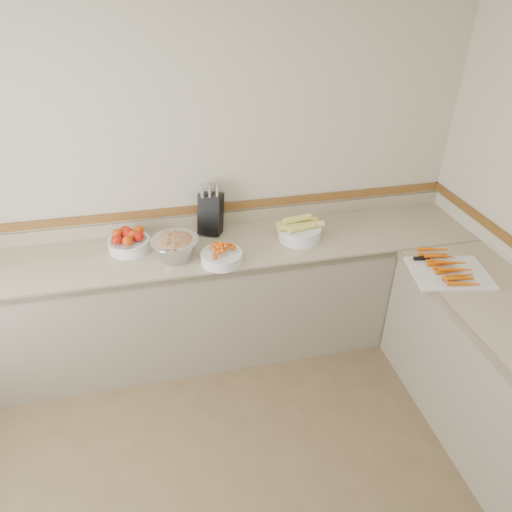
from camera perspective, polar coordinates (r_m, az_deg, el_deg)
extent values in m
plane|color=beige|center=(3.29, -8.52, 9.71)|extent=(4.00, 0.00, 4.00)
cube|color=tan|center=(3.20, -7.40, 0.54)|extent=(4.00, 0.65, 0.04)
cube|color=gray|center=(3.45, -6.88, -5.79)|extent=(4.00, 0.63, 0.86)
cube|color=#806F56|center=(2.93, -6.74, -2.66)|extent=(4.00, 0.02, 0.04)
cube|color=tan|center=(3.43, -8.04, 4.26)|extent=(4.00, 0.02, 0.10)
cube|color=brown|center=(3.38, -8.16, 5.73)|extent=(4.00, 0.02, 0.06)
cube|color=black|center=(2.68, 28.39, -13.62)|extent=(0.02, 0.58, 0.06)
cylinder|color=silver|center=(2.73, 27.95, -14.81)|extent=(0.02, 0.50, 0.02)
cube|color=black|center=(3.32, -5.68, 5.30)|extent=(0.23, 0.24, 0.32)
cylinder|color=silver|center=(3.20, -6.70, 7.92)|extent=(0.04, 0.04, 0.08)
cylinder|color=silver|center=(3.20, -5.78, 8.02)|extent=(0.04, 0.04, 0.08)
cylinder|color=silver|center=(3.21, -4.87, 8.11)|extent=(0.04, 0.04, 0.08)
cylinder|color=silver|center=(3.23, -6.77, 8.15)|extent=(0.04, 0.04, 0.08)
cylinder|color=silver|center=(3.23, -5.86, 8.25)|extent=(0.04, 0.04, 0.08)
cylinder|color=silver|center=(3.24, -4.95, 8.34)|extent=(0.04, 0.04, 0.08)
cylinder|color=silver|center=(3.26, -6.84, 8.38)|extent=(0.04, 0.04, 0.08)
cylinder|color=silver|center=(3.26, -5.93, 8.47)|extent=(0.04, 0.04, 0.08)
cylinder|color=silver|center=(3.27, -5.03, 8.57)|extent=(0.04, 0.04, 0.08)
cylinder|color=silver|center=(3.26, -15.55, 1.41)|extent=(0.28, 0.28, 0.08)
torus|color=silver|center=(3.24, -15.63, 1.89)|extent=(0.29, 0.29, 0.01)
cylinder|color=white|center=(3.24, -15.63, 1.89)|extent=(0.25, 0.25, 0.01)
ellipsoid|color=#B81507|center=(3.20, -16.99, 1.99)|extent=(0.07, 0.07, 0.06)
ellipsoid|color=#CA3A07|center=(3.16, -15.75, 1.84)|extent=(0.07, 0.07, 0.06)
ellipsoid|color=#B81507|center=(3.20, -14.48, 2.37)|extent=(0.07, 0.07, 0.06)
ellipsoid|color=#CA3A07|center=(3.27, -16.94, 2.73)|extent=(0.07, 0.07, 0.06)
ellipsoid|color=#B81507|center=(3.24, -15.72, 2.60)|extent=(0.07, 0.07, 0.06)
ellipsoid|color=#CA3A07|center=(3.27, -14.48, 3.11)|extent=(0.07, 0.07, 0.06)
ellipsoid|color=#B81507|center=(3.29, -16.03, 3.08)|extent=(0.07, 0.07, 0.06)
ellipsoid|color=#CA3A07|center=(3.22, -15.14, 2.50)|extent=(0.07, 0.07, 0.06)
ellipsoid|color=#B81507|center=(3.27, -15.71, 2.88)|extent=(0.07, 0.07, 0.06)
cylinder|color=silver|center=(3.01, -4.31, -0.17)|extent=(0.27, 0.27, 0.07)
torus|color=silver|center=(3.00, -4.34, 0.30)|extent=(0.28, 0.28, 0.01)
cylinder|color=white|center=(3.00, -4.34, 0.30)|extent=(0.24, 0.24, 0.01)
sphere|color=#D14907|center=(2.96, -4.79, 1.15)|extent=(0.03, 0.03, 0.03)
sphere|color=#D14907|center=(2.94, -2.78, 0.21)|extent=(0.03, 0.03, 0.03)
sphere|color=#D14907|center=(2.95, -2.74, 0.33)|extent=(0.03, 0.03, 0.03)
sphere|color=#D14907|center=(2.97, -4.44, 1.44)|extent=(0.03, 0.03, 0.03)
sphere|color=#D14907|center=(3.03, -3.15, 1.44)|extent=(0.03, 0.03, 0.03)
sphere|color=#D14907|center=(3.04, -2.99, 1.44)|extent=(0.03, 0.03, 0.03)
sphere|color=#D14907|center=(2.99, -3.02, 1.07)|extent=(0.03, 0.03, 0.03)
sphere|color=#D14907|center=(2.97, -4.38, 1.28)|extent=(0.03, 0.03, 0.03)
sphere|color=#D14907|center=(2.99, -2.90, 1.05)|extent=(0.03, 0.03, 0.03)
sphere|color=#D14907|center=(2.95, -3.56, 0.86)|extent=(0.03, 0.03, 0.03)
sphere|color=#D14907|center=(3.02, -5.65, 1.23)|extent=(0.03, 0.03, 0.03)
sphere|color=#D14907|center=(2.98, -5.48, 1.03)|extent=(0.03, 0.03, 0.03)
sphere|color=#D14907|center=(3.00, -3.74, 1.41)|extent=(0.03, 0.03, 0.03)
sphere|color=#D14907|center=(2.96, -3.82, 1.26)|extent=(0.03, 0.03, 0.03)
sphere|color=#D14907|center=(2.95, -3.68, 0.94)|extent=(0.03, 0.03, 0.03)
sphere|color=#D14907|center=(3.06, -5.26, 1.54)|extent=(0.03, 0.03, 0.03)
sphere|color=#D14907|center=(2.96, -5.18, 0.80)|extent=(0.03, 0.03, 0.03)
sphere|color=#D14907|center=(2.98, -5.14, 1.14)|extent=(0.03, 0.03, 0.03)
sphere|color=#D14907|center=(2.97, -3.09, 1.05)|extent=(0.03, 0.03, 0.03)
sphere|color=#D14907|center=(2.98, -3.93, 1.30)|extent=(0.03, 0.03, 0.03)
sphere|color=#D14907|center=(2.95, -4.64, 1.17)|extent=(0.03, 0.03, 0.03)
sphere|color=#D14907|center=(2.98, -5.63, 1.01)|extent=(0.03, 0.03, 0.03)
sphere|color=#D14907|center=(3.02, -5.43, 1.25)|extent=(0.03, 0.03, 0.03)
sphere|color=#D14907|center=(2.94, -3.76, 0.73)|extent=(0.03, 0.03, 0.03)
sphere|color=#D14907|center=(2.93, -4.69, 0.48)|extent=(0.03, 0.03, 0.03)
sphere|color=#D14907|center=(2.92, -4.85, 0.34)|extent=(0.03, 0.03, 0.03)
sphere|color=#D14907|center=(2.95, -3.47, 0.74)|extent=(0.03, 0.03, 0.03)
sphere|color=#D14907|center=(2.97, -2.56, 0.58)|extent=(0.03, 0.03, 0.03)
sphere|color=#D14907|center=(2.96, -4.52, 1.07)|extent=(0.03, 0.03, 0.03)
sphere|color=#D14907|center=(2.95, -4.68, 0.96)|extent=(0.03, 0.03, 0.03)
cylinder|color=silver|center=(3.28, 5.44, 2.92)|extent=(0.31, 0.31, 0.09)
torus|color=silver|center=(3.26, 5.48, 3.53)|extent=(0.31, 0.31, 0.01)
cylinder|color=#DDCF5C|center=(3.21, 4.47, 3.67)|extent=(0.21, 0.06, 0.05)
cylinder|color=#DDCF5C|center=(3.21, 5.75, 3.57)|extent=(0.21, 0.09, 0.05)
cylinder|color=#DDCF5C|center=(3.25, 6.71, 3.94)|extent=(0.21, 0.06, 0.05)
cylinder|color=#DDCF5C|center=(3.26, 4.34, 4.20)|extent=(0.21, 0.07, 0.05)
cylinder|color=#DDCF5C|center=(3.30, 5.84, 4.44)|extent=(0.21, 0.08, 0.05)
cylinder|color=#DDCF5C|center=(3.22, 5.20, 4.65)|extent=(0.21, 0.08, 0.05)
cylinder|color=#B2B2BA|center=(3.07, -10.03, 0.85)|extent=(0.32, 0.32, 0.15)
torus|color=#B2B2BA|center=(3.03, -10.16, 1.95)|extent=(0.32, 0.32, 0.01)
ellipsoid|color=#AC1329|center=(3.04, -10.13, 1.76)|extent=(0.26, 0.26, 0.08)
cube|color=#AC1329|center=(3.01, -10.28, 2.15)|extent=(0.02, 0.02, 0.02)
cube|color=#83B156|center=(3.04, -10.92, 2.54)|extent=(0.03, 0.03, 0.02)
cube|color=#AC1329|center=(2.99, -11.07, 1.92)|extent=(0.03, 0.03, 0.02)
cube|color=#83B156|center=(3.01, -9.40, 2.42)|extent=(0.03, 0.03, 0.02)
cube|color=#AC1329|center=(3.03, -10.12, 2.41)|extent=(0.03, 0.03, 0.02)
cube|color=#83B156|center=(3.09, -10.36, 3.00)|extent=(0.03, 0.03, 0.02)
cube|color=#AC1329|center=(3.00, -10.03, 1.88)|extent=(0.03, 0.03, 0.02)
cube|color=#83B156|center=(2.95, -11.08, 1.56)|extent=(0.03, 0.03, 0.02)
cube|color=#AC1329|center=(3.04, -10.68, 2.32)|extent=(0.03, 0.03, 0.02)
cube|color=#83B156|center=(3.05, -10.08, 2.68)|extent=(0.03, 0.03, 0.02)
cube|color=#AC1329|center=(2.98, -10.58, 1.67)|extent=(0.03, 0.03, 0.02)
cube|color=#83B156|center=(3.11, -11.01, 2.94)|extent=(0.02, 0.02, 0.02)
cube|color=#AC1329|center=(2.93, -10.21, 1.48)|extent=(0.03, 0.03, 0.02)
cube|color=#83B156|center=(3.02, -10.36, 2.00)|extent=(0.03, 0.03, 0.02)
cube|color=silver|center=(3.16, 22.99, -1.94)|extent=(0.54, 0.46, 0.01)
cone|color=#D15707|center=(3.05, 24.54, -3.16)|extent=(0.19, 0.06, 0.03)
cone|color=#D15707|center=(3.05, 24.37, -2.48)|extent=(0.19, 0.06, 0.03)
cone|color=#D15707|center=(3.08, 23.99, -2.57)|extent=(0.19, 0.06, 0.03)
cone|color=#D15707|center=(3.10, 23.71, -2.28)|extent=(0.19, 0.06, 0.03)
cone|color=#D15707|center=(3.11, 23.54, -1.62)|extent=(0.19, 0.06, 0.03)
cone|color=#D15707|center=(3.14, 23.17, -1.72)|extent=(0.19, 0.06, 0.03)
cone|color=#D15707|center=(3.16, 22.91, -1.44)|extent=(0.19, 0.06, 0.03)
cone|color=#D15707|center=(3.16, 22.74, -0.79)|extent=(0.19, 0.06, 0.03)
cone|color=#D15707|center=(3.19, 22.39, -0.89)|extent=(0.19, 0.06, 0.03)
cone|color=#D15707|center=(3.21, 22.13, -0.62)|extent=(0.19, 0.06, 0.03)
cone|color=#D15707|center=(3.22, 21.97, 0.02)|extent=(0.19, 0.06, 0.03)
cone|color=#D15707|center=(3.25, 21.63, -0.09)|extent=(0.19, 0.06, 0.03)
cone|color=#D15707|center=(3.27, 21.38, 0.17)|extent=(0.19, 0.06, 0.03)
cone|color=#D15707|center=(3.28, 21.22, 0.79)|extent=(0.19, 0.06, 0.03)
cube|color=silver|center=(3.28, 22.13, -0.08)|extent=(0.20, 0.07, 0.00)
cube|color=black|center=(3.21, 19.98, -0.29)|extent=(0.11, 0.04, 0.02)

